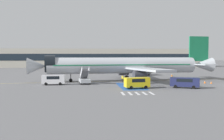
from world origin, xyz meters
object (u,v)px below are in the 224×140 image
object	(u,v)px
airliner	(126,65)
service_van_0	(185,82)
traffic_cone_0	(205,82)
terminal_building	(89,58)
service_van_3	(53,79)
traffic_cone_2	(130,81)
ground_crew_1	(172,77)
fuel_tanker	(142,70)
boarding_stairs_forward	(85,79)
ground_crew_0	(123,78)
service_van_1	(137,82)
baggage_cart	(192,83)
traffic_cone_1	(211,82)

from	to	relation	value
airliner	service_van_0	world-z (taller)	airliner
traffic_cone_0	terminal_building	xyz separation A→B (m)	(-25.91, 89.14, 4.78)
service_van_3	traffic_cone_2	world-z (taller)	service_van_3
ground_crew_1	terminal_building	xyz separation A→B (m)	(-20.09, 83.41, 4.12)
fuel_tanker	traffic_cone_2	size ratio (longest dim) A/B	13.45
airliner	boarding_stairs_forward	distance (m)	12.02
ground_crew_0	ground_crew_1	world-z (taller)	ground_crew_0
service_van_1	ground_crew_1	bearing A→B (deg)	132.46
baggage_cart	traffic_cone_0	distance (m)	4.02
fuel_tanker	traffic_cone_1	bearing A→B (deg)	-76.70
baggage_cart	terminal_building	bearing A→B (deg)	-72.47
airliner	traffic_cone_1	xyz separation A→B (m)	(18.18, -8.06, -3.58)
service_van_0	ground_crew_0	world-z (taller)	service_van_0
boarding_stairs_forward	traffic_cone_2	world-z (taller)	boarding_stairs_forward
boarding_stairs_forward	ground_crew_1	world-z (taller)	boarding_stairs_forward
boarding_stairs_forward	ground_crew_1	xyz separation A→B (m)	(21.33, 4.38, -0.05)
traffic_cone_2	terminal_building	bearing A→B (deg)	96.23
terminal_building	service_van_1	bearing A→B (deg)	-84.84
boarding_stairs_forward	service_van_3	size ratio (longest dim) A/B	1.13
traffic_cone_0	traffic_cone_1	bearing A→B (deg)	-36.71
baggage_cart	ground_crew_0	world-z (taller)	ground_crew_0
service_van_0	traffic_cone_1	xyz separation A→B (m)	(8.92, 7.43, -0.97)
airliner	terminal_building	xyz separation A→B (m)	(-8.85, 81.92, 1.22)
ground_crew_0	traffic_cone_1	size ratio (longest dim) A/B	3.34
ground_crew_0	fuel_tanker	bearing A→B (deg)	-80.92
service_van_1	baggage_cart	size ratio (longest dim) A/B	1.81
baggage_cart	traffic_cone_1	world-z (taller)	baggage_cart
ground_crew_0	ground_crew_1	bearing A→B (deg)	-140.19
airliner	traffic_cone_0	bearing A→B (deg)	-120.42
service_van_0	service_van_3	xyz separation A→B (m)	(-25.93, 7.88, 0.04)
boarding_stairs_forward	baggage_cart	size ratio (longest dim) A/B	2.02
terminal_building	baggage_cart	bearing A→B (deg)	-76.24
baggage_cart	traffic_cone_2	xyz separation A→B (m)	(-12.88, 5.15, 0.08)
service_van_3	traffic_cone_2	xyz separation A→B (m)	(17.17, 3.93, -0.93)
ground_crew_1	traffic_cone_0	xyz separation A→B (m)	(5.83, -5.73, -0.66)
service_van_1	traffic_cone_2	distance (m)	11.77
baggage_cart	ground_crew_1	distance (m)	7.67
boarding_stairs_forward	service_van_3	xyz separation A→B (m)	(-6.58, -1.73, 0.29)
airliner	service_van_3	xyz separation A→B (m)	(-16.68, -7.60, -2.57)
boarding_stairs_forward	traffic_cone_2	distance (m)	10.83
service_van_0	baggage_cart	xyz separation A→B (m)	(4.12, 6.66, -0.97)
ground_crew_1	ground_crew_0	bearing A→B (deg)	-91.46
traffic_cone_0	traffic_cone_1	xyz separation A→B (m)	(1.12, -0.83, -0.02)
traffic_cone_2	terminal_building	xyz separation A→B (m)	(-9.34, 85.59, 4.72)
service_van_1	baggage_cart	world-z (taller)	service_van_1
fuel_tanker	ground_crew_1	size ratio (longest dim) A/B	5.53
service_van_3	traffic_cone_0	distance (m)	33.75
service_van_3	baggage_cart	world-z (taller)	service_van_3
ground_crew_0	terminal_building	bearing A→B (deg)	-53.20
airliner	boarding_stairs_forward	bearing A→B (deg)	112.71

